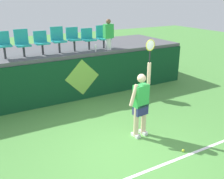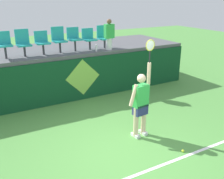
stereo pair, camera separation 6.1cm
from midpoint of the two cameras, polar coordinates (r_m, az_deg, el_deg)
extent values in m
plane|color=#519342|center=(6.38, 2.98, -13.54)|extent=(40.00, 40.00, 0.00)
cube|color=#0F4223|center=(9.10, -9.45, 1.85)|extent=(10.03, 0.20, 1.48)
cube|color=#56565B|center=(10.20, -12.51, 8.25)|extent=(10.03, 2.92, 0.12)
cube|color=white|center=(5.85, 7.36, -17.18)|extent=(9.02, 0.08, 0.01)
cube|color=white|center=(7.04, 5.34, -9.78)|extent=(0.15, 0.27, 0.08)
cube|color=white|center=(7.19, 6.94, -9.16)|extent=(0.15, 0.27, 0.08)
cylinder|color=beige|center=(6.86, 5.44, -7.06)|extent=(0.13, 0.13, 0.83)
cylinder|color=beige|center=(7.02, 7.06, -6.48)|extent=(0.13, 0.13, 0.83)
cube|color=navy|center=(6.80, 6.37, -4.24)|extent=(0.38, 0.26, 0.28)
cube|color=green|center=(6.66, 6.48, -1.36)|extent=(0.40, 0.26, 0.57)
sphere|color=beige|center=(6.51, 6.64, 2.38)|extent=(0.22, 0.22, 0.22)
cylinder|color=beige|center=(6.49, 4.92, -1.27)|extent=(0.26, 0.12, 0.55)
cylinder|color=beige|center=(6.65, 8.21, 3.30)|extent=(0.09, 0.09, 0.58)
cylinder|color=black|center=(6.54, 8.40, 7.00)|extent=(0.03, 0.03, 0.30)
torus|color=gold|center=(6.48, 8.52, 9.42)|extent=(0.28, 0.05, 0.28)
ellipsoid|color=silver|center=(6.48, 8.52, 9.42)|extent=(0.24, 0.04, 0.24)
sphere|color=#D1E533|center=(6.62, 15.31, -12.62)|extent=(0.07, 0.07, 0.07)
cylinder|color=white|center=(9.46, -3.24, 8.91)|extent=(0.06, 0.06, 0.24)
cylinder|color=#38383D|center=(8.97, -21.76, 7.41)|extent=(0.07, 0.07, 0.38)
cube|color=teal|center=(8.93, -21.94, 8.77)|extent=(0.44, 0.42, 0.05)
cube|color=teal|center=(9.08, -22.30, 10.32)|extent=(0.44, 0.04, 0.40)
cylinder|color=#38383D|center=(9.07, -18.11, 7.83)|extent=(0.07, 0.07, 0.34)
cube|color=teal|center=(9.03, -18.25, 9.05)|extent=(0.44, 0.42, 0.05)
cube|color=teal|center=(9.17, -18.67, 10.80)|extent=(0.44, 0.04, 0.47)
cylinder|color=#38383D|center=(9.20, -14.38, 8.39)|extent=(0.07, 0.07, 0.36)
cube|color=teal|center=(9.16, -14.49, 9.64)|extent=(0.44, 0.42, 0.05)
cube|color=teal|center=(9.31, -14.92, 11.04)|extent=(0.44, 0.04, 0.36)
cylinder|color=#38383D|center=(9.36, -10.93, 8.89)|extent=(0.07, 0.07, 0.37)
cube|color=teal|center=(9.33, -11.02, 10.16)|extent=(0.44, 0.42, 0.05)
cube|color=teal|center=(9.47, -11.50, 11.81)|extent=(0.44, 0.04, 0.45)
cylinder|color=#38383D|center=(9.55, -7.75, 9.33)|extent=(0.07, 0.07, 0.39)
cube|color=teal|center=(9.51, -7.81, 10.64)|extent=(0.44, 0.42, 0.05)
cube|color=teal|center=(9.66, -8.30, 12.04)|extent=(0.44, 0.04, 0.38)
cylinder|color=#38383D|center=(9.77, -4.61, 9.52)|extent=(0.07, 0.07, 0.34)
cube|color=teal|center=(9.74, -4.64, 10.63)|extent=(0.44, 0.42, 0.05)
cube|color=teal|center=(9.88, -5.15, 11.98)|extent=(0.44, 0.04, 0.37)
cylinder|color=#38383D|center=(10.04, -1.43, 9.84)|extent=(0.07, 0.07, 0.33)
cube|color=teal|center=(10.01, -1.44, 10.91)|extent=(0.44, 0.42, 0.05)
cube|color=teal|center=(10.14, -1.97, 12.43)|extent=(0.44, 0.04, 0.44)
cylinder|color=white|center=(9.72, -0.43, 9.78)|extent=(0.20, 0.20, 0.42)
cube|color=green|center=(9.66, -0.43, 12.47)|extent=(0.34, 0.20, 0.50)
sphere|color=brown|center=(9.62, -0.44, 14.46)|extent=(0.18, 0.18, 0.18)
cube|color=#0F4223|center=(9.44, -5.92, -2.09)|extent=(0.90, 0.01, 0.00)
plane|color=#8CC64C|center=(9.17, -6.09, 2.63)|extent=(1.27, 0.00, 1.27)
camera|label=1|loc=(0.03, -89.75, 0.09)|focal=42.41mm
camera|label=2|loc=(0.03, 90.25, -0.09)|focal=42.41mm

